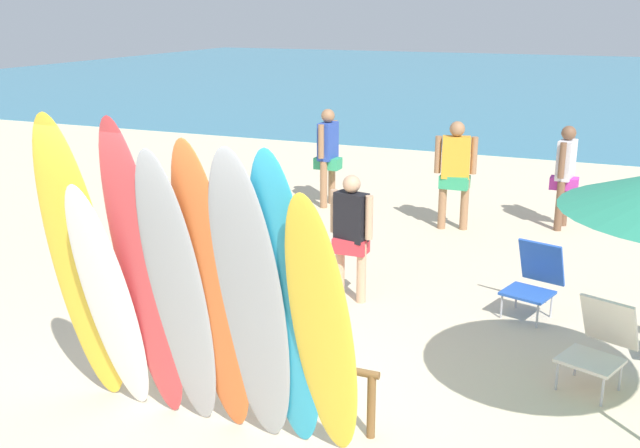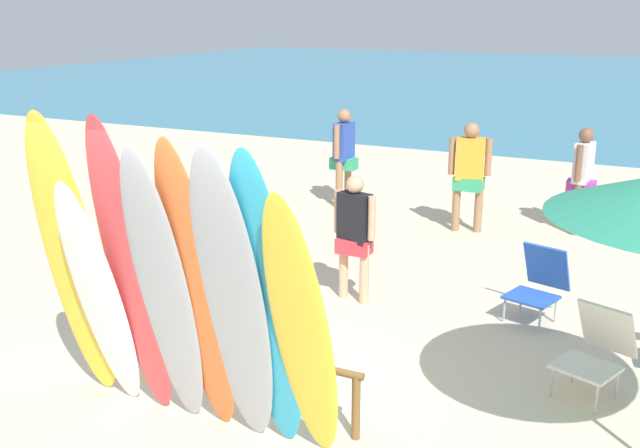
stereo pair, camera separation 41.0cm
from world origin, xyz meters
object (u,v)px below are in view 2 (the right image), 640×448
at_px(surfboard_red_2, 132,275).
at_px(beachgoer_strolling, 583,173).
at_px(surfboard_yellow_0, 74,262).
at_px(surfboard_grey_5, 233,304).
at_px(surfboard_white_1, 100,299).
at_px(beachgoer_midbeach, 354,230).
at_px(surfboard_grey_3, 164,294).
at_px(beach_chair_blue, 539,281).
at_px(beachgoer_near_rack, 344,151).
at_px(beach_chair_red, 597,347).
at_px(surfboard_rack, 223,356).
at_px(surfboard_teal_6, 267,308).
at_px(surfboard_yellow_7, 302,334).
at_px(beachgoer_by_water, 469,170).
at_px(surfboard_orange_4, 197,293).

height_order(surfboard_red_2, beachgoer_strolling, surfboard_red_2).
bearing_deg(surfboard_yellow_0, surfboard_grey_5, -4.76).
bearing_deg(surfboard_grey_5, surfboard_white_1, -176.13).
xyz_separation_m(beachgoer_strolling, beachgoer_midbeach, (-2.01, -4.06, -0.06)).
xyz_separation_m(surfboard_grey_3, beach_chair_blue, (2.26, 3.66, -0.78)).
relative_size(beachgoer_midbeach, beachgoer_near_rack, 0.90).
distance_m(surfboard_white_1, beachgoer_near_rack, 7.26).
xyz_separation_m(beachgoer_near_rack, beach_chair_red, (4.70, -4.96, -0.55)).
xyz_separation_m(surfboard_rack, surfboard_teal_6, (0.75, -0.52, 0.77)).
bearing_deg(surfboard_red_2, beachgoer_strolling, 71.75).
bearing_deg(beachgoer_near_rack, beach_chair_red, -133.79).
bearing_deg(beach_chair_blue, surfboard_yellow_7, -89.55).
xyz_separation_m(surfboard_teal_6, beachgoer_midbeach, (-0.69, 3.21, -0.37)).
xyz_separation_m(surfboard_rack, surfboard_yellow_0, (-1.11, -0.50, 0.84)).
distance_m(surfboard_red_2, beachgoer_by_water, 6.68).
height_order(surfboard_grey_5, beach_chair_blue, surfboard_grey_5).
relative_size(surfboard_grey_3, beachgoer_strolling, 1.53).
height_order(beachgoer_near_rack, beach_chair_blue, beachgoer_near_rack).
xyz_separation_m(surfboard_grey_5, beach_chair_blue, (1.64, 3.66, -0.81)).
distance_m(surfboard_yellow_0, surfboard_grey_5, 1.60).
relative_size(surfboard_grey_3, surfboard_teal_6, 0.98).
relative_size(surfboard_teal_6, beachgoer_midbeach, 1.67).
bearing_deg(beachgoer_by_water, beach_chair_red, -75.89).
distance_m(surfboard_white_1, beachgoer_midbeach, 3.38).
height_order(surfboard_white_1, beachgoer_midbeach, surfboard_white_1).
distance_m(surfboard_rack, surfboard_red_2, 1.11).
bearing_deg(surfboard_red_2, beachgoer_by_water, 82.44).
relative_size(surfboard_white_1, beachgoer_near_rack, 1.30).
height_order(surfboard_grey_3, surfboard_yellow_7, surfboard_grey_3).
distance_m(surfboard_yellow_0, surfboard_orange_4, 1.25).
height_order(surfboard_white_1, surfboard_red_2, surfboard_red_2).
relative_size(surfboard_yellow_0, surfboard_grey_3, 1.07).
bearing_deg(beach_chair_blue, surfboard_grey_5, -97.49).
bearing_deg(beachgoer_near_rack, surfboard_grey_3, -164.08).
distance_m(beachgoer_near_rack, beach_chair_red, 6.85).
bearing_deg(surfboard_red_2, beachgoer_near_rack, 101.64).
bearing_deg(surfboard_grey_3, beach_chair_blue, 59.09).
height_order(beachgoer_by_water, beach_chair_blue, beachgoer_by_water).
bearing_deg(surfboard_grey_3, surfboard_grey_5, 1.02).
relative_size(surfboard_yellow_0, surfboard_yellow_7, 1.16).
bearing_deg(surfboard_rack, surfboard_red_2, -128.81).
distance_m(beachgoer_strolling, beach_chair_blue, 3.68).
bearing_deg(surfboard_grey_3, surfboard_orange_4, 7.04).
distance_m(surfboard_rack, surfboard_white_1, 1.14).
distance_m(beachgoer_near_rack, beach_chair_blue, 5.30).
height_order(surfboard_yellow_0, beachgoer_strolling, surfboard_yellow_0).
bearing_deg(beachgoer_by_water, beachgoer_midbeach, -111.89).
bearing_deg(beachgoer_strolling, beachgoer_midbeach, 162.80).
distance_m(surfboard_yellow_7, beachgoer_by_water, 6.62).
height_order(surfboard_teal_6, beachgoer_near_rack, surfboard_teal_6).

